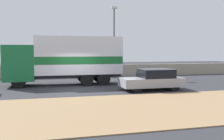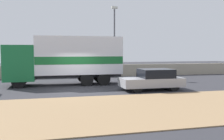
% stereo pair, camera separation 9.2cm
% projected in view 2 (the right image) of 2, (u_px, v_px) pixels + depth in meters
% --- Properties ---
extents(ground_plane, '(80.00, 80.00, 0.00)m').
position_uv_depth(ground_plane, '(79.00, 90.00, 16.35)').
color(ground_plane, '#2D2D33').
extents(dirt_shoulder_foreground, '(60.00, 6.47, 0.04)m').
position_uv_depth(dirt_shoulder_foreground, '(94.00, 110.00, 10.64)').
color(dirt_shoulder_foreground, '#937551').
rests_on(dirt_shoulder_foreground, ground_plane).
extents(stone_wall_backdrop, '(60.00, 0.35, 1.20)m').
position_uv_depth(stone_wall_backdrop, '(70.00, 71.00, 24.00)').
color(stone_wall_backdrop, '#A39984').
rests_on(stone_wall_backdrop, ground_plane).
extents(street_lamp, '(0.56, 0.28, 6.76)m').
position_uv_depth(street_lamp, '(114.00, 37.00, 23.74)').
color(street_lamp, '#4C4C51').
rests_on(street_lamp, ground_plane).
extents(box_truck, '(8.48, 2.44, 3.62)m').
position_uv_depth(box_truck, '(67.00, 58.00, 18.80)').
color(box_truck, '#196B38').
rests_on(box_truck, ground_plane).
extents(car_hatchback, '(4.02, 1.85, 1.38)m').
position_uv_depth(car_hatchback, '(152.00, 79.00, 16.28)').
color(car_hatchback, '#9E9EA3').
rests_on(car_hatchback, ground_plane).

